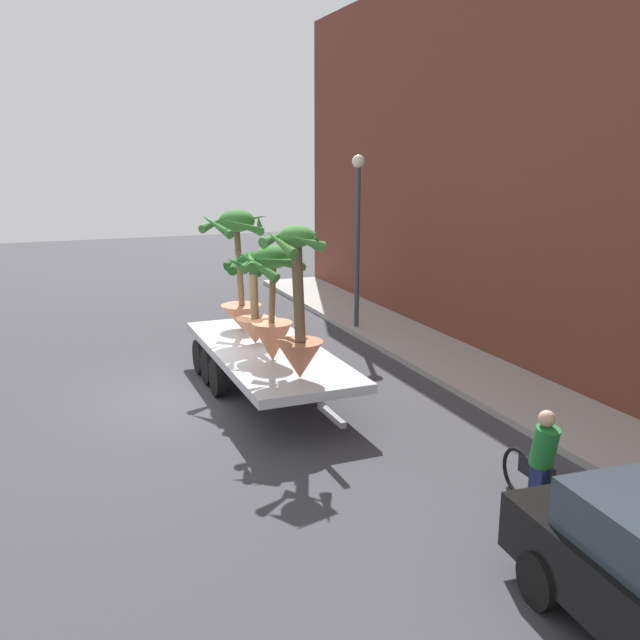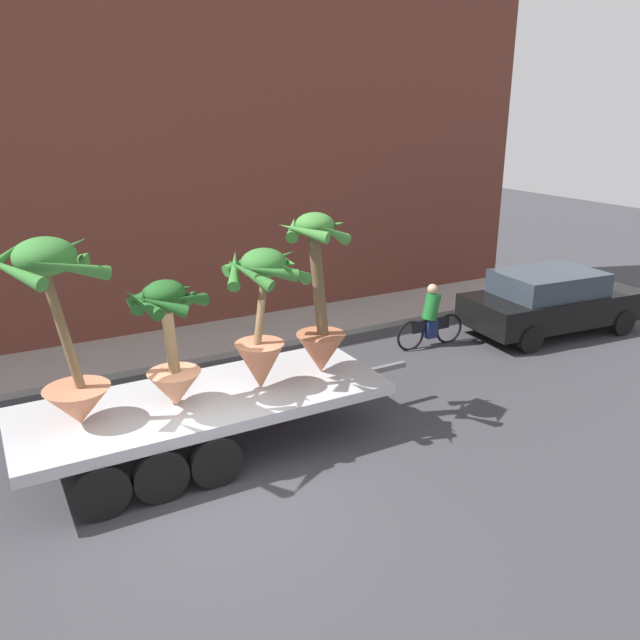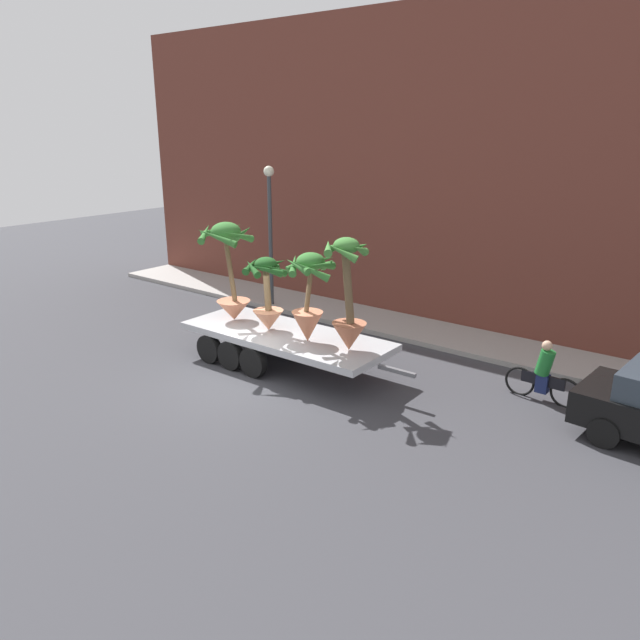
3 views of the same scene
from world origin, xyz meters
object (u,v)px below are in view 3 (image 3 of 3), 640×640
(potted_palm_middle, at_px, (348,303))
(cyclist, at_px, (544,374))
(street_lamp, at_px, (270,218))
(flatbed_trailer, at_px, (278,338))
(potted_palm_front, at_px, (309,297))
(potted_palm_extra, at_px, (229,270))
(potted_palm_rear, at_px, (267,294))

(potted_palm_middle, bearing_deg, cyclist, 27.47)
(potted_palm_middle, xyz_separation_m, cyclist, (4.15, 2.16, -1.52))
(potted_palm_middle, xyz_separation_m, street_lamp, (-6.14, 4.00, 1.04))
(flatbed_trailer, relative_size, cyclist, 3.75)
(potted_palm_front, bearing_deg, cyclist, 23.65)
(potted_palm_extra, bearing_deg, cyclist, 14.75)
(potted_palm_middle, bearing_deg, flatbed_trailer, 179.12)
(flatbed_trailer, height_order, cyclist, cyclist)
(potted_palm_middle, distance_m, potted_palm_front, 1.10)
(potted_palm_rear, xyz_separation_m, street_lamp, (-3.57, 4.08, 1.25))
(potted_palm_front, distance_m, potted_palm_extra, 2.97)
(cyclist, height_order, street_lamp, street_lamp)
(flatbed_trailer, relative_size, potted_palm_extra, 2.49)
(potted_palm_extra, distance_m, cyclist, 8.67)
(flatbed_trailer, distance_m, street_lamp, 6.03)
(flatbed_trailer, relative_size, street_lamp, 1.43)
(potted_palm_front, xyz_separation_m, street_lamp, (-5.04, 4.14, 1.05))
(street_lamp, bearing_deg, potted_palm_front, -39.38)
(potted_palm_rear, distance_m, cyclist, 7.21)
(potted_palm_rear, height_order, street_lamp, street_lamp)
(potted_palm_middle, relative_size, cyclist, 1.51)
(potted_palm_rear, relative_size, potted_palm_extra, 0.72)
(street_lamp, bearing_deg, potted_palm_middle, -33.09)
(potted_palm_rear, bearing_deg, potted_palm_front, -2.21)
(potted_palm_middle, height_order, street_lamp, street_lamp)
(flatbed_trailer, height_order, potted_palm_extra, potted_palm_extra)
(flatbed_trailer, bearing_deg, cyclist, 18.16)
(flatbed_trailer, bearing_deg, potted_palm_extra, -178.79)
(potted_palm_front, relative_size, cyclist, 1.26)
(potted_palm_rear, height_order, potted_palm_extra, potted_palm_extra)
(potted_palm_middle, xyz_separation_m, potted_palm_extra, (-4.05, -0.00, 0.24))
(potted_palm_middle, bearing_deg, potted_palm_front, -172.76)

